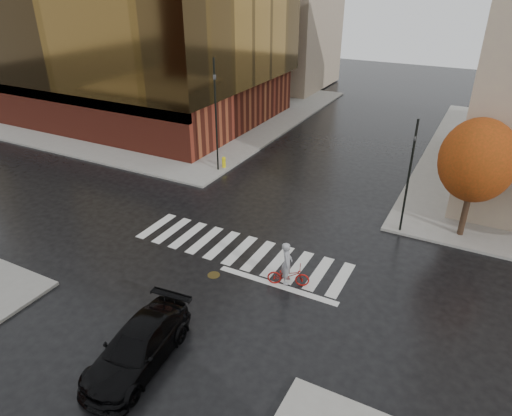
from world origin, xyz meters
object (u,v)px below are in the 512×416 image
at_px(fire_hydrant, 224,161).
at_px(cyclist, 288,271).
at_px(traffic_light_nw, 216,108).
at_px(traffic_light_ne, 410,172).
at_px(sedan, 138,347).

bearing_deg(fire_hydrant, cyclist, -46.85).
bearing_deg(traffic_light_nw, traffic_light_ne, 84.14).
height_order(sedan, traffic_light_nw, traffic_light_nw).
bearing_deg(traffic_light_ne, traffic_light_nw, -0.56).
bearing_deg(sedan, fire_hydrant, 106.13).
xyz_separation_m(traffic_light_nw, traffic_light_ne, (13.64, -2.70, -1.02)).
distance_m(traffic_light_ne, fire_hydrant, 14.21).
xyz_separation_m(cyclist, traffic_light_ne, (3.58, 7.30, 2.91)).
distance_m(cyclist, traffic_light_nw, 14.72).
distance_m(cyclist, traffic_light_ne, 8.64).
bearing_deg(traffic_light_ne, sedan, 76.14).
xyz_separation_m(cyclist, traffic_light_nw, (-10.06, 10.00, 3.94)).
height_order(traffic_light_nw, traffic_light_ne, traffic_light_nw).
relative_size(traffic_light_nw, traffic_light_ne, 1.24).
height_order(cyclist, traffic_light_nw, traffic_light_nw).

